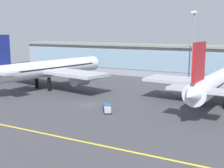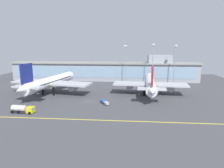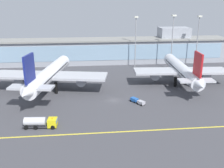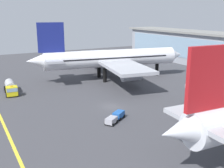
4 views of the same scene
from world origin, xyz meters
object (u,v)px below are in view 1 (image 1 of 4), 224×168
Objects in this scene: airliner_near_right at (217,82)px; baggage_tug_near at (107,108)px; airliner_near_left at (50,69)px; apron_light_mast_centre at (193,37)px.

airliner_near_right is 8.54× the size of baggage_tug_near.
airliner_near_left is 1.97× the size of apron_light_mast_centre.
apron_light_mast_centre reaches higher than airliner_near_right.
apron_light_mast_centre is (37.90, 30.75, 9.88)m from airliner_near_left.
baggage_tug_near is 0.22× the size of apron_light_mast_centre.
airliner_near_left is at bearing -140.95° from apron_light_mast_centre.
baggage_tug_near is 49.59m from apron_light_mast_centre.
airliner_near_right is at bearing -65.21° from apron_light_mast_centre.
apron_light_mast_centre is at bearing 28.64° from airliner_near_right.
baggage_tug_near is at bearing -99.75° from apron_light_mast_centre.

